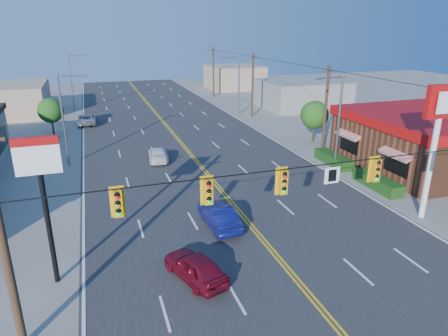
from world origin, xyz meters
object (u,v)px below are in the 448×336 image
object	(u,v)px
car_magenta	(195,268)
car_white	(158,155)
signal_span	(305,191)
car_blue	(219,217)
kfc	(438,139)
kfc_pylon	(438,126)
pizza_hut_sign	(41,181)
car_silver	(87,120)

from	to	relation	value
car_magenta	car_white	size ratio (longest dim) A/B	0.94
signal_span	car_blue	distance (m)	8.19
kfc	car_white	bearing A→B (deg)	159.30
signal_span	kfc_pylon	world-z (taller)	signal_span
car_blue	kfc	bearing A→B (deg)	-169.00
pizza_hut_sign	car_magenta	size ratio (longest dim) A/B	1.75
pizza_hut_sign	car_magenta	bearing A→B (deg)	-17.40
kfc	car_silver	world-z (taller)	kfc
kfc	car_silver	size ratio (longest dim) A/B	3.44
car_white	car_silver	xyz separation A→B (m)	(-6.05, 17.31, 0.05)
signal_span	kfc_pylon	xyz separation A→B (m)	(11.12, 4.00, 1.16)
pizza_hut_sign	car_white	size ratio (longest dim) A/B	1.65
pizza_hut_sign	car_magenta	xyz separation A→B (m)	(6.38, -2.00, -4.51)
signal_span	car_magenta	distance (m)	6.48
car_magenta	car_silver	bearing A→B (deg)	-102.26
kfc	kfc_pylon	world-z (taller)	kfc_pylon
kfc_pylon	signal_span	bearing A→B (deg)	-160.22
signal_span	car_magenta	size ratio (longest dim) A/B	6.20
car_blue	car_silver	xyz separation A→B (m)	(-7.41, 31.24, -0.04)
signal_span	kfc	xyz separation A→B (m)	(20.02, 12.00, -2.51)
signal_span	car_silver	bearing A→B (deg)	103.55
signal_span	pizza_hut_sign	xyz separation A→B (m)	(-10.88, 4.00, 0.30)
kfc_pylon	car_white	distance (m)	22.64
car_magenta	car_silver	distance (m)	36.35
signal_span	car_magenta	xyz separation A→B (m)	(-4.50, 2.00, -4.22)
kfc	car_silver	distance (m)	39.16
kfc	signal_span	bearing A→B (deg)	-149.06
kfc	car_blue	distance (m)	22.45
pizza_hut_sign	car_silver	xyz separation A→B (m)	(1.71, 34.05, -4.52)
kfc_pylon	car_blue	world-z (taller)	kfc_pylon
signal_span	kfc	world-z (taller)	signal_span
car_magenta	signal_span	bearing A→B (deg)	136.40
car_silver	car_magenta	bearing A→B (deg)	98.70
kfc	car_magenta	xyz separation A→B (m)	(-24.52, -10.00, -1.71)
car_magenta	car_blue	world-z (taller)	car_blue
car_magenta	pizza_hut_sign	bearing A→B (deg)	-37.04
pizza_hut_sign	car_silver	size ratio (longest dim) A/B	1.45
signal_span	pizza_hut_sign	distance (m)	11.60
car_blue	car_silver	distance (m)	32.11
car_white	pizza_hut_sign	bearing A→B (deg)	71.99
kfc_pylon	pizza_hut_sign	xyz separation A→B (m)	(-22.00, 0.00, -0.86)
kfc_pylon	pizza_hut_sign	distance (m)	22.02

